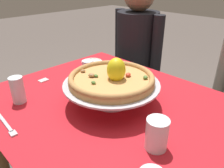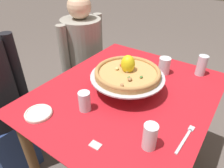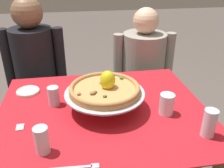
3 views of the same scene
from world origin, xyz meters
name	(u,v)px [view 1 (image 1 of 3)]	position (x,y,z in m)	size (l,w,h in m)	color
dining_table	(109,123)	(0.00, 0.00, 0.63)	(1.11, 0.93, 0.75)	brown
pizza_stand	(111,87)	(0.01, 0.01, 0.83)	(0.42, 0.42, 0.10)	#B7B7C1
pizza	(112,78)	(0.01, 0.01, 0.87)	(0.37, 0.37, 0.11)	tan
water_glass_side_left	(88,71)	(-0.26, 0.10, 0.80)	(0.06, 0.06, 0.11)	silver
water_glass_front_left	(18,91)	(-0.29, -0.28, 0.80)	(0.06, 0.06, 0.12)	silver
water_glass_side_right	(157,136)	(0.32, -0.09, 0.80)	(0.08, 0.08, 0.11)	white
side_plate	(92,62)	(-0.43, 0.26, 0.76)	(0.14, 0.14, 0.02)	silver
dinner_fork	(7,125)	(-0.15, -0.40, 0.75)	(0.20, 0.03, 0.01)	#B7B7C1
sugar_packet	(43,80)	(-0.41, -0.09, 0.75)	(0.05, 0.04, 0.01)	beige
diner_left	(136,65)	(-0.44, 0.74, 0.60)	(0.47, 0.34, 1.25)	navy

